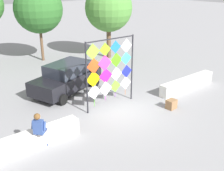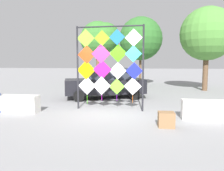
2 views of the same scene
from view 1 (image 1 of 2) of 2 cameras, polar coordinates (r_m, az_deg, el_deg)
name	(u,v)px [view 1 (image 1 of 2)]	position (r m, az deg, el deg)	size (l,w,h in m)	color
ground	(121,110)	(12.75, 1.81, -5.25)	(120.00, 120.00, 0.00)	gray
plaza_ledge_left	(27,142)	(10.35, -17.43, -11.20)	(4.06, 0.48, 0.65)	silver
plaza_ledge_right	(187,83)	(15.62, 15.58, 0.44)	(4.06, 0.48, 0.65)	silver
kite_display_rack	(110,68)	(12.48, -0.44, 3.68)	(2.69, 0.14, 3.32)	#232328
seated_vendor	(40,128)	(9.94, -14.95, -8.59)	(0.72, 0.70, 1.50)	navy
parked_car	(67,77)	(14.75, -9.47, 1.70)	(4.47, 3.08, 1.60)	black
cardboard_box_large	(171,104)	(13.13, 12.39, -3.86)	(0.46, 0.38, 0.45)	olive
tree_palm_like	(109,9)	(20.71, -0.74, 15.91)	(3.49, 3.49, 5.50)	brown
tree_far_right	(38,10)	(20.64, -15.39, 15.11)	(3.44, 3.64, 5.48)	brown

